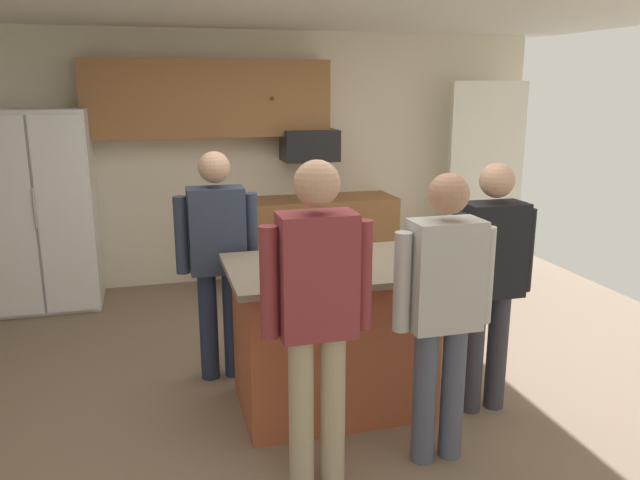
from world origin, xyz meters
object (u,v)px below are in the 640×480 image
Objects in this scene: glass_dark_ale at (364,263)px; person_guest_left at (317,305)px; person_guest_by_door at (218,252)px; tumbler_amber at (421,260)px; person_elder_center at (491,273)px; kitchen_island at (332,335)px; person_host_foreground at (443,302)px; refrigerator at (42,210)px; mug_blue_stoneware at (287,273)px; microwave_over_range at (310,145)px; serving_tray at (325,258)px.

person_guest_left is at bearing -129.38° from glass_dark_ale.
person_guest_by_door is 1.44m from tumbler_amber.
tumbler_amber is at bearing 16.82° from person_elder_center.
person_elder_center is 11.82× the size of glass_dark_ale.
person_elder_center is at bearing -17.98° from kitchen_island.
person_host_foreground is at bearing -60.90° from glass_dark_ale.
refrigerator is at bearing 168.98° from person_guest_by_door.
mug_blue_stoneware is at bearing 16.32° from person_elder_center.
tumbler_amber is (0.07, 0.44, 0.10)m from person_host_foreground.
kitchen_island is at bearing -101.38° from microwave_over_range.
serving_tray is at bearing 114.27° from glass_dark_ale.
kitchen_island is 0.97m from person_guest_left.
person_guest_by_door reaches higher than person_elder_center.
person_elder_center is 1.29m from mug_blue_stoneware.
person_elder_center reaches higher than glass_dark_ale.
person_elder_center is 0.94× the size of person_guest_left.
microwave_over_range reaches higher than mug_blue_stoneware.
person_guest_by_door is 11.54× the size of tumbler_amber.
person_elder_center is 3.65× the size of serving_tray.
kitchen_island is 2.99× the size of serving_tray.
microwave_over_range is 2.99m from glass_dark_ale.
kitchen_island is at bearing 0.00° from person_elder_center.
refrigerator is 3.31× the size of microwave_over_range.
microwave_over_range is at bearing 103.43° from person_guest_by_door.
glass_dark_ale is (-0.34, 0.05, -0.00)m from tumbler_amber.
refrigerator is at bearing 131.34° from tumbler_amber.
person_host_foreground is 0.95× the size of person_guest_left.
glass_dark_ale is at bearing -98.14° from microwave_over_range.
glass_dark_ale is 1.14× the size of mug_blue_stoneware.
person_elder_center is at bearing -4.33° from glass_dark_ale.
glass_dark_ale reaches higher than serving_tray.
person_host_foreground reaches higher than kitchen_island.
person_host_foreground is at bearing -32.25° from mug_blue_stoneware.
refrigerator reaches higher than mug_blue_stoneware.
person_guest_left is 1.42m from person_guest_by_door.
person_elder_center is at bearing -79.41° from person_host_foreground.
serving_tray is (0.62, -0.53, 0.05)m from person_guest_by_door.
person_elder_center is 0.82m from glass_dark_ale.
microwave_over_range is 0.33× the size of person_guest_left.
microwave_over_range is 2.45m from person_guest_by_door.
person_elder_center is 13.44× the size of mug_blue_stoneware.
kitchen_island is at bearing 0.00° from person_guest_by_door.
refrigerator is 1.14× the size of person_host_foreground.
microwave_over_range is 2.91m from kitchen_island.
person_host_foreground reaches higher than glass_dark_ale.
refrigerator is 1.40× the size of kitchen_island.
glass_dark_ale is (2.18, -2.81, 0.11)m from refrigerator.
microwave_over_range reaches higher than kitchen_island.
person_host_foreground is 13.57× the size of mug_blue_stoneware.
person_elder_center is 1.32m from person_guest_left.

